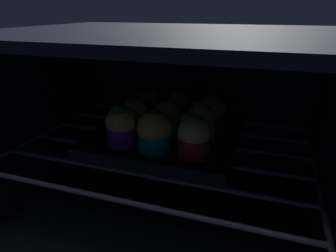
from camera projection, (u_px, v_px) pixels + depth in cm
name	position (u px, v px, depth cm)	size (l,w,h in cm)	color
oven_cavity	(172.00, 123.00, 62.40)	(59.00, 47.00, 37.00)	black
oven_rack	(165.00, 147.00, 59.88)	(54.80, 42.00, 0.80)	#444756
baking_tray	(168.00, 138.00, 61.21)	(27.45, 27.45, 2.20)	black
muffin_row0_col0	(122.00, 126.00, 56.02)	(5.86, 5.86, 8.08)	#7A238C
muffin_row0_col1	(153.00, 131.00, 53.57)	(6.16, 6.16, 7.76)	#0C8C84
muffin_row0_col2	(194.00, 137.00, 51.66)	(5.78, 5.78, 7.63)	red
muffin_row1_col0	(136.00, 116.00, 61.76)	(5.67, 5.67, 7.46)	#0C8C84
muffin_row1_col1	(169.00, 119.00, 59.82)	(5.87, 5.87, 7.30)	silver
muffin_row1_col2	(201.00, 123.00, 57.98)	(5.64, 5.64, 7.58)	silver
muffin_row2_col0	(150.00, 107.00, 67.77)	(5.69, 5.69, 6.98)	#7A238C
muffin_row2_col1	(179.00, 110.00, 65.75)	(5.79, 5.79, 7.29)	#1928B7
muffin_row2_col2	(211.00, 113.00, 63.65)	(5.96, 5.96, 7.19)	#7A238C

